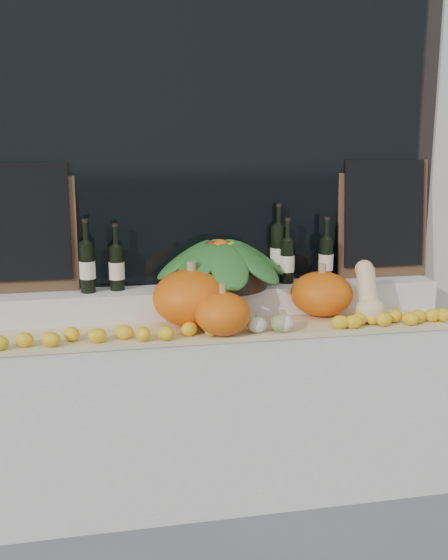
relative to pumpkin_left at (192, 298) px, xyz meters
The scene contains 18 objects.
storefront_facade 1.45m from the pumpkin_left, 79.07° to the left, with size 7.00×0.94×4.50m.
display_sill 0.62m from the pumpkin_left, 21.39° to the left, with size 2.30×0.55×0.88m, color silver.
rear_tier 0.27m from the pumpkin_left, 54.24° to the left, with size 2.30×0.25×0.16m, color silver.
straw_bedding 0.22m from the pumpkin_left, 23.70° to the right, with size 2.10×0.32×0.03m, color tan.
pumpkin_left is the anchor object (origin of this frame).
pumpkin_right 0.66m from the pumpkin_left, ahead, with size 0.31×0.31×0.22m, color orange.
pumpkin_center 0.21m from the pumpkin_left, 57.63° to the right, with size 0.25×0.25×0.20m, color orange.
butternut_squash 0.85m from the pumpkin_left, ahead, with size 0.14×0.20×0.29m.
decorative_gourds 0.29m from the pumpkin_left, 40.04° to the right, with size 0.41×0.14×0.15m.
lemon_heap 0.25m from the pumpkin_left, 49.48° to the right, with size 2.20×0.16×0.06m, color yellow, non-canonical shape.
produce_bowl 0.29m from the pumpkin_left, 47.50° to the left, with size 0.70×0.70×0.25m.
wine_bottle_far_left 0.53m from the pumpkin_left, 157.68° to the left, with size 0.08×0.08×0.36m.
wine_bottle_near_left 0.42m from the pumpkin_left, 146.81° to the left, with size 0.08×0.08×0.33m.
wine_bottle_tall 0.57m from the pumpkin_left, 27.55° to the left, with size 0.08×0.08×0.40m.
wine_bottle_near_right 0.58m from the pumpkin_left, 21.84° to the left, with size 0.08×0.08×0.34m.
wine_bottle_far_right 0.78m from the pumpkin_left, 16.28° to the left, with size 0.08×0.08×0.33m.
chalkboard_left 0.88m from the pumpkin_left, 160.54° to the left, with size 0.50×0.09×0.62m.
chalkboard_right 1.15m from the pumpkin_left, 14.25° to the left, with size 0.50×0.09×0.62m.
Camera 1 is at (-0.55, -1.34, 1.75)m, focal length 40.00 mm.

